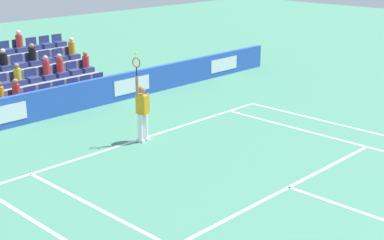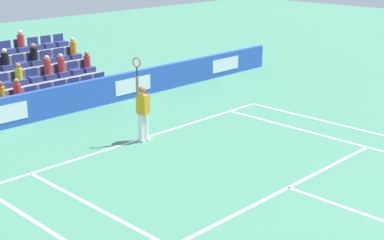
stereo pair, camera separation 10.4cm
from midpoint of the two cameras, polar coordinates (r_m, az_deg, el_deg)
line_baseline at (r=17.98m, az=-4.89°, el=-1.78°), size 10.97×0.10×0.01m
line_service at (r=14.57m, az=9.61°, el=-6.74°), size 8.23×0.10×0.01m
line_singles_sideline_right at (r=17.72m, az=18.46°, el=-2.95°), size 0.10×11.89×0.01m
line_centre_mark at (r=17.91m, az=-4.67°, el=-1.85°), size 0.10×0.20×0.01m
sponsor_barrier at (r=20.93m, az=-12.28°, el=2.18°), size 22.32×0.22×1.06m
tennis_player at (r=17.37m, az=-5.23°, el=0.94°), size 0.53×0.39×2.85m
stadium_stand at (r=23.32m, az=-16.39°, el=3.85°), size 4.96×3.80×2.57m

